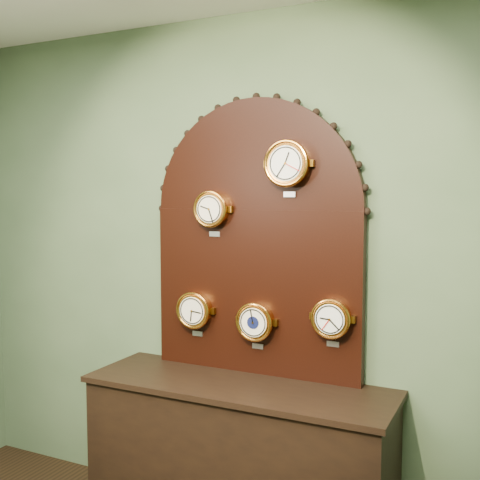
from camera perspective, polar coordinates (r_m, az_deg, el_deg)
The scene contains 8 objects.
wall_back at distance 3.26m, azimuth 1.91°, elevation -2.83°, with size 4.00×4.00×0.00m, color #4A6142.
shop_counter at distance 3.31m, azimuth -0.16°, elevation -20.82°, with size 1.60×0.50×0.80m, color black.
display_board at distance 3.20m, azimuth 1.56°, elevation 1.09°, with size 1.26×0.06×1.53m.
roman_clock at distance 3.24m, azimuth -2.76°, elevation 3.01°, with size 0.20×0.08×0.26m.
arabic_clock at distance 3.05m, azimuth 4.63°, elevation 7.41°, with size 0.24×0.08×0.29m.
hygrometer at distance 3.36m, azimuth -4.43°, elevation -6.79°, with size 0.21×0.08×0.26m.
barometer at distance 3.19m, azimuth 1.51°, elevation -7.92°, with size 0.21×0.08×0.26m.
tide_clock at distance 3.04m, azimuth 8.88°, elevation -7.52°, with size 0.21×0.08×0.26m.
Camera 1 is at (1.31, -0.46, 1.83)m, focal length 43.93 mm.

